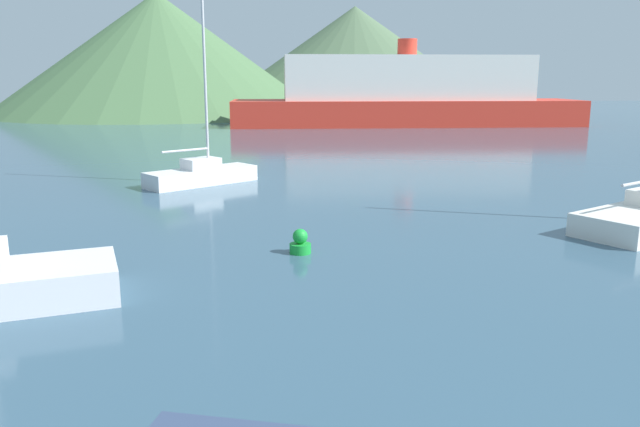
{
  "coord_description": "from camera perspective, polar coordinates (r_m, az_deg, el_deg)",
  "views": [
    {
      "loc": [
        -2.79,
        -1.98,
        4.73
      ],
      "look_at": [
        -0.54,
        14.0,
        1.2
      ],
      "focal_mm": 35.0,
      "sensor_mm": 36.0,
      "label": 1
    }
  ],
  "objects": [
    {
      "name": "sailboat_middle",
      "position": [
        28.7,
        -10.78,
        3.68
      ],
      "size": [
        5.11,
        4.22,
        9.44
      ],
      "rotation": [
        0.0,
        0.0,
        0.61
      ],
      "color": "white",
      "rests_on": "ground_plane"
    },
    {
      "name": "ferry_distant",
      "position": [
        64.09,
        7.86,
        10.68
      ],
      "size": [
        35.06,
        10.03,
        8.45
      ],
      "rotation": [
        0.0,
        0.0,
        -0.07
      ],
      "color": "red",
      "rests_on": "ground_plane"
    },
    {
      "name": "buoy_marker",
      "position": [
        17.12,
        -1.82,
        -2.73
      ],
      "size": [
        0.59,
        0.59,
        0.68
      ],
      "color": "green",
      "rests_on": "ground_plane"
    },
    {
      "name": "hill_west",
      "position": [
        88.5,
        -14.5,
        13.97
      ],
      "size": [
        44.0,
        44.0,
        15.68
      ],
      "color": "#476B42",
      "rests_on": "ground_plane"
    },
    {
      "name": "hill_central",
      "position": [
        101.88,
        3.18,
        14.04
      ],
      "size": [
        45.65,
        45.65,
        15.61
      ],
      "color": "#4C6647",
      "rests_on": "ground_plane"
    }
  ]
}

